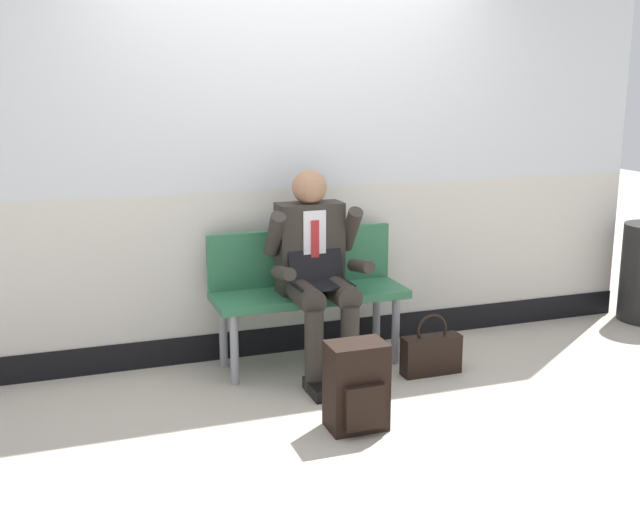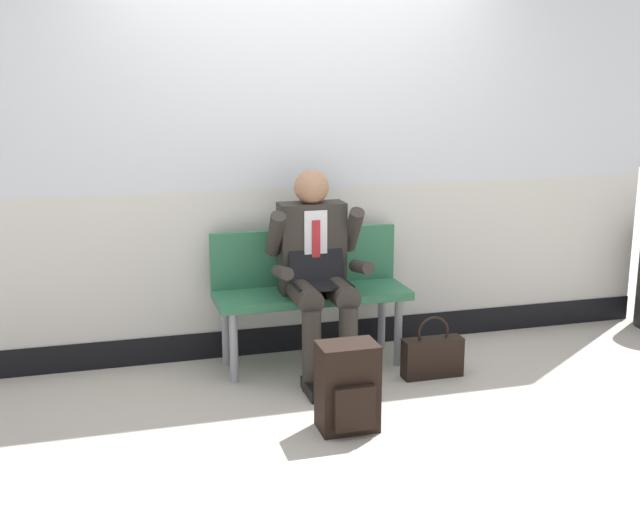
{
  "view_description": "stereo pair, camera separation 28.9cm",
  "coord_description": "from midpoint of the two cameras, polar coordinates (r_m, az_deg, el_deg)",
  "views": [
    {
      "loc": [
        -1.48,
        -4.17,
        1.79
      ],
      "look_at": [
        0.0,
        0.04,
        0.75
      ],
      "focal_mm": 43.99,
      "sensor_mm": 36.0,
      "label": 1
    },
    {
      "loc": [
        -1.21,
        -4.25,
        1.79
      ],
      "look_at": [
        0.0,
        0.04,
        0.75
      ],
      "focal_mm": 43.99,
      "sensor_mm": 36.0,
      "label": 2
    }
  ],
  "objects": [
    {
      "name": "handbag",
      "position": [
        4.83,
        9.89,
        -7.2
      ],
      "size": [
        0.37,
        0.11,
        0.38
      ],
      "color": "black",
      "rests_on": "ground"
    },
    {
      "name": "station_wall",
      "position": [
        5.0,
        -0.09,
        8.22
      ],
      "size": [
        5.05,
        0.14,
        2.75
      ],
      "color": "silver",
      "rests_on": "ground"
    },
    {
      "name": "bench_with_person",
      "position": [
        4.89,
        0.88,
        -2.06
      ],
      "size": [
        1.2,
        0.42,
        0.84
      ],
      "color": "#2D6B47",
      "rests_on": "ground"
    },
    {
      "name": "backpack",
      "position": [
        4.06,
        4.1,
        -9.57
      ],
      "size": [
        0.3,
        0.24,
        0.46
      ],
      "color": "black",
      "rests_on": "ground"
    },
    {
      "name": "person_seated",
      "position": [
        4.67,
        1.56,
        -0.91
      ],
      "size": [
        0.57,
        0.7,
        1.23
      ],
      "color": "#2D2823",
      "rests_on": "ground"
    },
    {
      "name": "ground_plane",
      "position": [
        4.77,
        1.85,
        -8.93
      ],
      "size": [
        18.0,
        18.0,
        0.0
      ],
      "primitive_type": "plane",
      "color": "#B2A899"
    }
  ]
}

